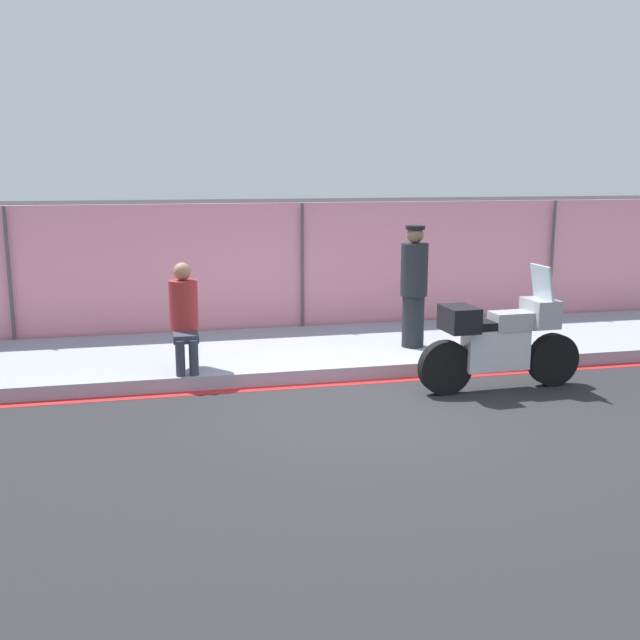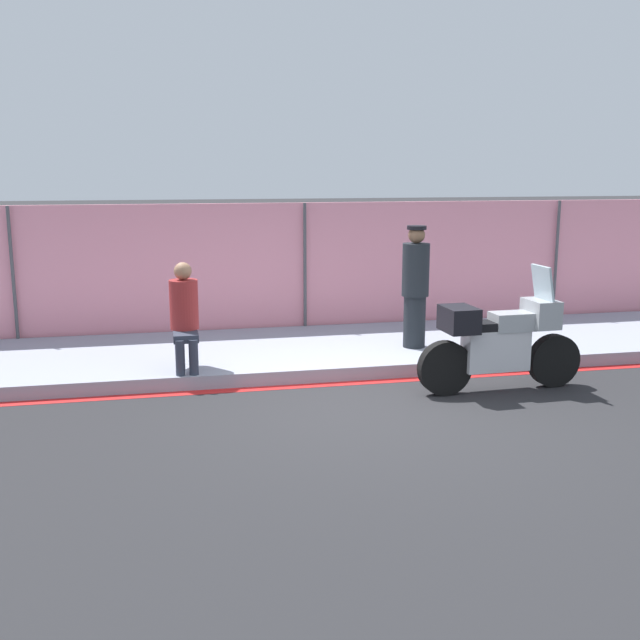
{
  "view_description": "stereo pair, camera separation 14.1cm",
  "coord_description": "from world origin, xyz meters",
  "views": [
    {
      "loc": [
        -2.38,
        -7.78,
        2.68
      ],
      "look_at": [
        -0.3,
        1.26,
        0.8
      ],
      "focal_mm": 42.0,
      "sensor_mm": 36.0,
      "label": 1
    },
    {
      "loc": [
        -2.24,
        -7.81,
        2.68
      ],
      "look_at": [
        -0.3,
        1.26,
        0.8
      ],
      "focal_mm": 42.0,
      "sensor_mm": 36.0,
      "label": 2
    }
  ],
  "objects": [
    {
      "name": "ground_plane",
      "position": [
        0.0,
        0.0,
        0.0
      ],
      "size": [
        120.0,
        120.0,
        0.0
      ],
      "primitive_type": "plane",
      "color": "#262628"
    },
    {
      "name": "sidewalk",
      "position": [
        0.0,
        2.49,
        0.09
      ],
      "size": [
        32.6,
        2.69,
        0.18
      ],
      "color": "#8E93A3",
      "rests_on": "ground_plane"
    },
    {
      "name": "curb_paint_stripe",
      "position": [
        0.0,
        1.05,
        0.0
      ],
      "size": [
        32.6,
        0.18,
        0.01
      ],
      "color": "red",
      "rests_on": "ground_plane"
    },
    {
      "name": "storefront_fence",
      "position": [
        -0.0,
        3.92,
        1.07
      ],
      "size": [
        30.97,
        0.17,
        2.15
      ],
      "color": "pink",
      "rests_on": "ground_plane"
    },
    {
      "name": "motorcycle",
      "position": [
        1.74,
        0.38,
        0.62
      ],
      "size": [
        2.13,
        0.54,
        1.53
      ],
      "rotation": [
        0.0,
        0.0,
        0.04
      ],
      "color": "black",
      "rests_on": "ground_plane"
    },
    {
      "name": "officer_standing",
      "position": [
        1.24,
        2.08,
        1.06
      ],
      "size": [
        0.38,
        0.38,
        1.72
      ],
      "color": "#1E2328",
      "rests_on": "sidewalk"
    },
    {
      "name": "person_seated_on_curb",
      "position": [
        -1.98,
        1.61,
        0.93
      ],
      "size": [
        0.36,
        0.68,
        1.35
      ],
      "color": "#2D3342",
      "rests_on": "sidewalk"
    }
  ]
}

